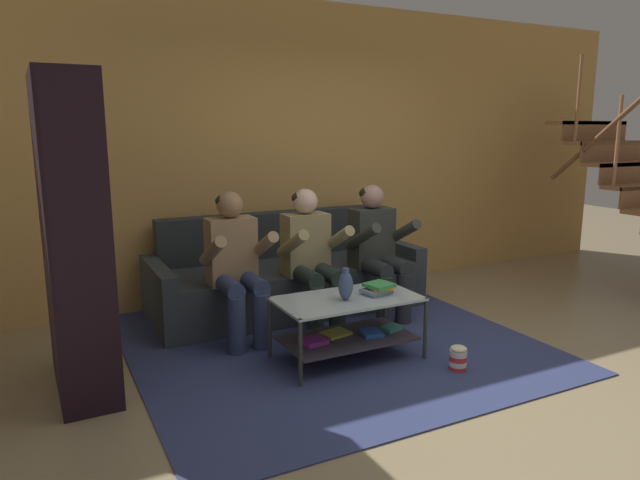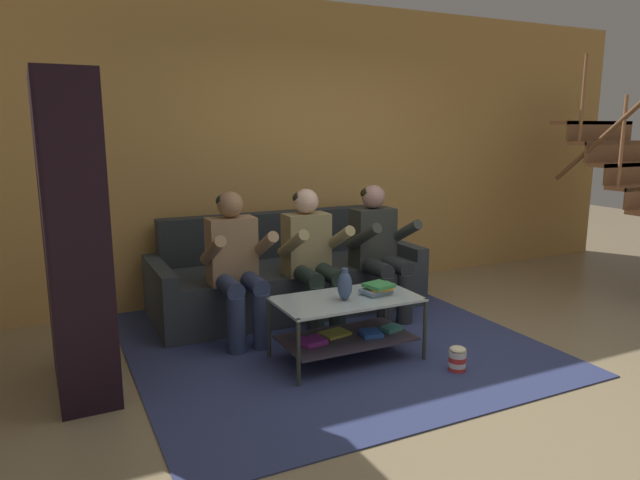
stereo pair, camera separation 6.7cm
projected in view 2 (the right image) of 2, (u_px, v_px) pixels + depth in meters
ground at (457, 375)px, 3.93m from camera, size 16.80×16.80×0.00m
back_partition at (307, 150)px, 5.82m from camera, size 8.40×0.12×2.90m
couch at (287, 279)px, 5.33m from camera, size 2.47×0.94×0.88m
person_seated_left at (236, 261)px, 4.48m from camera, size 0.50×0.58×1.19m
person_seated_middle at (312, 253)px, 4.77m from camera, size 0.50×0.58×1.18m
person_seated_right at (379, 246)px, 5.05m from camera, size 0.50×0.58×1.18m
coffee_table at (347, 320)px, 4.15m from camera, size 1.03×0.57×0.47m
area_rug at (320, 335)px, 4.68m from camera, size 3.00×3.24×0.01m
vase at (345, 285)px, 4.05m from camera, size 0.11×0.11×0.23m
book_stack at (378, 289)px, 4.20m from camera, size 0.24×0.22×0.08m
bookshelf at (70, 270)px, 3.59m from camera, size 0.36×0.94×2.01m
popcorn_tub at (457, 359)px, 3.98m from camera, size 0.12×0.12×0.18m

